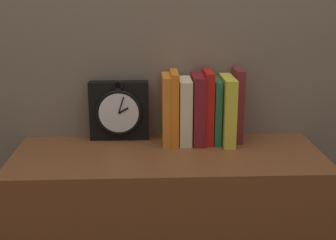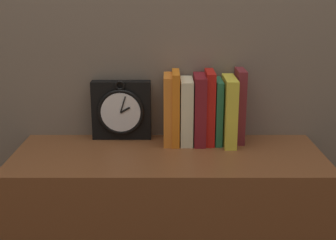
{
  "view_description": "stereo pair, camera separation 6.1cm",
  "coord_description": "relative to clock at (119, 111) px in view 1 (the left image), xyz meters",
  "views": [
    {
      "loc": [
        -0.06,
        -1.41,
        1.25
      ],
      "look_at": [
        0.0,
        0.0,
        0.84
      ],
      "focal_mm": 50.0,
      "sensor_mm": 36.0,
      "label": 1
    },
    {
      "loc": [
        -0.0,
        -1.41,
        1.25
      ],
      "look_at": [
        0.0,
        0.0,
        0.84
      ],
      "focal_mm": 50.0,
      "sensor_mm": 36.0,
      "label": 2
    }
  ],
  "objects": [
    {
      "name": "clock",
      "position": [
        0.0,
        0.0,
        0.0
      ],
      "size": [
        0.2,
        0.06,
        0.21
      ],
      "color": "black",
      "rests_on": "bookshelf"
    },
    {
      "name": "book_slot0_orange",
      "position": [
        0.16,
        -0.04,
        0.01
      ],
      "size": [
        0.03,
        0.14,
        0.23
      ],
      "color": "orange",
      "rests_on": "bookshelf"
    },
    {
      "name": "book_slot1_orange",
      "position": [
        0.19,
        -0.04,
        0.02
      ],
      "size": [
        0.02,
        0.14,
        0.25
      ],
      "color": "orange",
      "rests_on": "bookshelf"
    },
    {
      "name": "book_slot2_cream",
      "position": [
        0.22,
        -0.04,
        0.01
      ],
      "size": [
        0.04,
        0.14,
        0.22
      ],
      "color": "beige",
      "rests_on": "bookshelf"
    },
    {
      "name": "book_slot3_maroon",
      "position": [
        0.27,
        -0.04,
        0.01
      ],
      "size": [
        0.04,
        0.14,
        0.23
      ],
      "color": "maroon",
      "rests_on": "bookshelf"
    },
    {
      "name": "book_slot4_red",
      "position": [
        0.3,
        -0.04,
        0.02
      ],
      "size": [
        0.03,
        0.13,
        0.25
      ],
      "color": "red",
      "rests_on": "bookshelf"
    },
    {
      "name": "book_slot5_green",
      "position": [
        0.33,
        -0.04,
        0.01
      ],
      "size": [
        0.02,
        0.13,
        0.22
      ],
      "color": "#266844",
      "rests_on": "bookshelf"
    },
    {
      "name": "book_slot6_yellow",
      "position": [
        0.37,
        -0.05,
        0.01
      ],
      "size": [
        0.04,
        0.16,
        0.23
      ],
      "color": "yellow",
      "rests_on": "bookshelf"
    },
    {
      "name": "book_slot7_maroon",
      "position": [
        0.41,
        -0.03,
        0.02
      ],
      "size": [
        0.03,
        0.11,
        0.25
      ],
      "color": "maroon",
      "rests_on": "bookshelf"
    }
  ]
}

